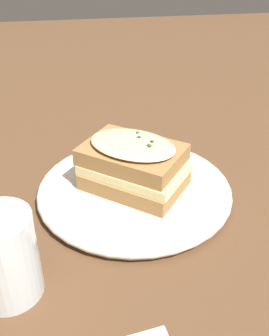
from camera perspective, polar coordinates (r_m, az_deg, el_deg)
The scene contains 4 objects.
ground_plane at distance 0.54m, azimuth 2.78°, elevation -4.93°, with size 2.40×2.40×0.00m, color brown.
dinner_plate at distance 0.54m, azimuth -0.00°, elevation -3.17°, with size 0.27×0.27×0.02m.
sandwich at distance 0.53m, azimuth -0.14°, elevation 0.50°, with size 0.16×0.16×0.07m.
water_glass at distance 0.41m, azimuth -18.46°, elevation -12.10°, with size 0.07×0.07×0.10m, color silver.
Camera 1 is at (0.10, 0.42, 0.32)m, focal length 42.00 mm.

